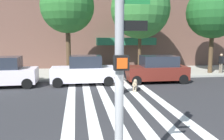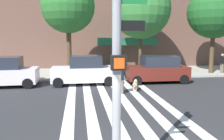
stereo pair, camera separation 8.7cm
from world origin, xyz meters
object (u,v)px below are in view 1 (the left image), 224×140
parked_car_near_curb (0,73)px  street_tree_further (213,12)px  pedestrian_bystander (221,62)px  dog_on_leash (135,84)px  traffic_light_pole (120,22)px  street_tree_middle (140,9)px  parked_car_behind_first (84,71)px  parked_car_third_in_line (157,69)px  street_tree_nearest (67,6)px  pedestrian_dog_walker (120,78)px

parked_car_near_curb → street_tree_further: bearing=9.3°
pedestrian_bystander → dog_on_leash: bearing=-151.3°
traffic_light_pole → street_tree_middle: size_ratio=0.75×
parked_car_near_curb → street_tree_further: size_ratio=0.64×
parked_car_behind_first → dog_on_leash: (2.96, -2.40, -0.48)m
traffic_light_pole → pedestrian_bystander: (11.19, 13.68, -2.44)m
parked_car_near_curb → parked_car_third_in_line: bearing=-0.0°
street_tree_nearest → pedestrian_dog_walker: bearing=-60.9°
street_tree_further → pedestrian_dog_walker: (-8.83, -5.64, -4.30)m
parked_car_near_curb → dog_on_leash: bearing=-16.2°
street_tree_nearest → pedestrian_bystander: 13.35m
traffic_light_pole → pedestrian_bystander: size_ratio=3.54×
street_tree_further → parked_car_third_in_line: bearing=-154.9°
parked_car_behind_first → street_tree_further: (10.79, 2.64, 4.30)m
street_tree_nearest → street_tree_middle: street_tree_middle is taller
traffic_light_pole → street_tree_nearest: bearing=95.9°
parked_car_near_curb → street_tree_further: (16.10, 2.64, 4.31)m
traffic_light_pole → street_tree_middle: (4.39, 14.69, 1.92)m
street_tree_middle → street_tree_further: street_tree_middle is taller
street_tree_nearest → street_tree_middle: (5.82, 0.92, 0.02)m
parked_car_near_curb → street_tree_nearest: bearing=29.4°
street_tree_further → pedestrian_bystander: size_ratio=4.44×
street_tree_nearest → street_tree_middle: 5.89m
pedestrian_bystander → traffic_light_pole: bearing=-129.3°
street_tree_further → dog_on_leash: size_ratio=7.24×
street_tree_nearest → parked_car_third_in_line: bearing=-21.3°
street_tree_middle → street_tree_nearest: bearing=-171.0°
parked_car_behind_first → street_tree_further: street_tree_further is taller
street_tree_nearest → traffic_light_pole: bearing=-84.1°
parked_car_third_in_line → street_tree_nearest: (-6.19, 2.41, 4.50)m
parked_car_third_in_line → street_tree_nearest: street_tree_nearest is taller
traffic_light_pole → parked_car_third_in_line: traffic_light_pole is taller
traffic_light_pole → street_tree_further: 17.53m
pedestrian_dog_walker → street_tree_further: bearing=32.6°
traffic_light_pole → pedestrian_bystander: bearing=50.7°
parked_car_near_curb → pedestrian_bystander: 17.05m
parked_car_near_curb → parked_car_behind_first: size_ratio=1.10×
pedestrian_bystander → pedestrian_dog_walker: bearing=-151.1°
pedestrian_dog_walker → dog_on_leash: bearing=30.9°
parked_car_third_in_line → pedestrian_dog_walker: size_ratio=2.59×
parked_car_third_in_line → pedestrian_dog_walker: bearing=-136.7°
traffic_light_pole → dog_on_leash: traffic_light_pole is taller
dog_on_leash → traffic_light_pole: bearing=-106.0°
street_tree_further → dog_on_leash: bearing=-147.2°
street_tree_further → pedestrian_dog_walker: bearing=-147.4°
parked_car_third_in_line → street_tree_further: (5.65, 2.64, 4.31)m
parked_car_behind_first → street_tree_middle: size_ratio=0.55×
parked_car_third_in_line → street_tree_further: 7.58m
traffic_light_pole → street_tree_middle: street_tree_middle is taller
street_tree_middle → pedestrian_dog_walker: street_tree_middle is taller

